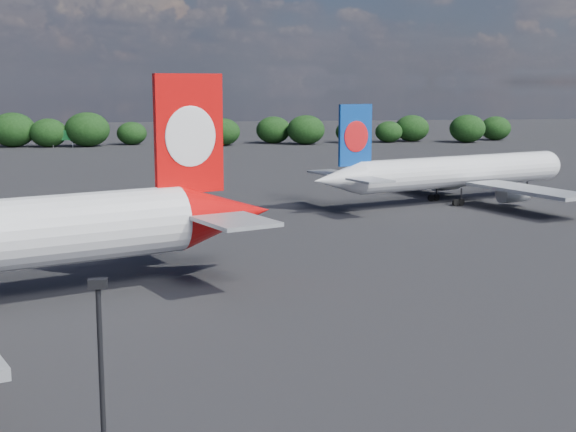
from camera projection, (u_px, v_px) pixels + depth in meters
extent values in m
plane|color=black|center=(102.00, 220.00, 100.12)|extent=(500.00, 500.00, 0.00)
cone|color=red|center=(225.00, 214.00, 70.38)|extent=(10.37, 8.57, 5.57)
cube|color=red|center=(189.00, 134.00, 67.47)|extent=(5.86, 2.88, 10.02)
ellipsoid|color=white|center=(191.00, 136.00, 67.22)|extent=(4.40, 2.01, 5.12)
ellipsoid|color=white|center=(187.00, 136.00, 67.78)|extent=(4.40, 2.01, 5.12)
cube|color=#9A9DA1|center=(236.00, 221.00, 64.01)|extent=(7.20, 8.10, 0.33)
cube|color=#9A9DA1|center=(174.00, 202.00, 74.29)|extent=(7.20, 8.10, 0.33)
cylinder|color=white|center=(459.00, 171.00, 113.93)|extent=(33.34, 15.69, 4.45)
sphere|color=white|center=(545.00, 165.00, 121.98)|extent=(5.70, 5.70, 4.45)
cone|color=white|center=(337.00, 180.00, 104.18)|extent=(8.21, 6.61, 4.45)
cube|color=#0D3D95|center=(355.00, 135.00, 104.51)|extent=(4.76, 2.08, 8.01)
ellipsoid|color=red|center=(356.00, 136.00, 104.31)|extent=(3.58, 1.44, 4.10)
ellipsoid|color=red|center=(354.00, 136.00, 104.77)|extent=(3.58, 1.44, 4.10)
cube|color=#9A9DA1|center=(370.00, 180.00, 100.74)|extent=(5.59, 6.39, 0.27)
cube|color=#9A9DA1|center=(329.00, 173.00, 109.20)|extent=(5.59, 6.39, 0.27)
cube|color=#9A9DA1|center=(528.00, 190.00, 105.01)|extent=(11.50, 18.72, 0.49)
cube|color=#9A9DA1|center=(418.00, 173.00, 125.01)|extent=(11.50, 18.72, 0.49)
cylinder|color=#9A9DA1|center=(513.00, 194.00, 109.89)|extent=(5.00, 3.77, 2.40)
cube|color=#9A9DA1|center=(513.00, 189.00, 109.79)|extent=(1.93, 0.92, 1.07)
cylinder|color=#9A9DA1|center=(446.00, 182.00, 122.20)|extent=(5.00, 3.77, 2.40)
cube|color=#9A9DA1|center=(446.00, 178.00, 122.10)|extent=(1.93, 0.92, 1.07)
cylinder|color=black|center=(461.00, 196.00, 111.29)|extent=(0.32, 0.32, 2.23)
cylinder|color=black|center=(461.00, 202.00, 111.43)|extent=(1.06, 0.71, 0.98)
cylinder|color=black|center=(456.00, 203.00, 110.96)|extent=(1.06, 0.71, 0.98)
cylinder|color=black|center=(437.00, 192.00, 115.90)|extent=(0.32, 0.32, 2.23)
cylinder|color=black|center=(436.00, 197.00, 116.04)|extent=(1.06, 0.71, 0.98)
cylinder|color=black|center=(431.00, 198.00, 115.58)|extent=(1.06, 0.71, 0.98)
cylinder|color=black|center=(527.00, 187.00, 120.80)|extent=(0.27, 0.27, 2.23)
cylinder|color=black|center=(527.00, 193.00, 120.95)|extent=(0.86, 0.57, 0.80)
cube|color=black|center=(98.00, 283.00, 23.03)|extent=(0.55, 0.30, 0.28)
cube|color=#135F26|center=(63.00, 135.00, 209.83)|extent=(6.00, 0.30, 2.60)
cylinder|color=gray|center=(53.00, 144.00, 209.81)|extent=(0.20, 0.20, 2.00)
cylinder|color=gray|center=(73.00, 144.00, 210.58)|extent=(0.20, 0.20, 2.00)
cube|color=gold|center=(177.00, 130.00, 220.16)|extent=(5.00, 0.30, 3.00)
cylinder|color=gray|center=(178.00, 140.00, 220.61)|extent=(0.30, 0.30, 2.50)
ellipsoid|color=black|center=(13.00, 130.00, 211.15)|extent=(11.82, 10.00, 9.09)
ellipsoid|color=black|center=(48.00, 133.00, 211.06)|extent=(9.79, 8.29, 7.53)
ellipsoid|color=black|center=(87.00, 129.00, 212.50)|extent=(11.86, 10.04, 9.12)
ellipsoid|color=black|center=(132.00, 133.00, 218.98)|extent=(8.15, 6.90, 6.27)
ellipsoid|color=black|center=(191.00, 133.00, 219.48)|extent=(8.52, 7.21, 6.56)
ellipsoid|color=black|center=(222.00, 132.00, 216.30)|extent=(9.61, 8.13, 7.39)
ellipsoid|color=black|center=(273.00, 130.00, 224.09)|extent=(9.74, 8.24, 7.50)
ellipsoid|color=black|center=(306.00, 130.00, 219.97)|extent=(10.46, 8.85, 8.05)
ellipsoid|color=black|center=(349.00, 132.00, 225.86)|extent=(7.97, 6.74, 6.13)
ellipsoid|color=black|center=(389.00, 132.00, 227.40)|extent=(7.84, 6.63, 6.03)
ellipsoid|color=black|center=(412.00, 128.00, 230.90)|extent=(9.92, 8.40, 7.63)
ellipsoid|color=black|center=(467.00, 129.00, 226.85)|extent=(10.26, 8.68, 7.89)
ellipsoid|color=black|center=(496.00, 128.00, 236.25)|extent=(9.14, 7.73, 7.03)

